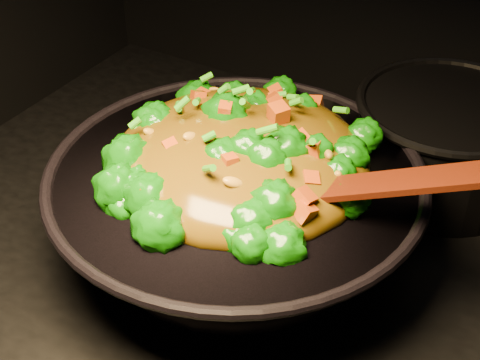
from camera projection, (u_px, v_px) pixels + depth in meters
The scene contains 4 objects.
wok at pixel (236, 215), 0.93m from camera, with size 0.46×0.46×0.13m, color black, non-canonical shape.
stir_fry at pixel (241, 127), 0.88m from camera, with size 0.32×0.32×0.11m, color #106006, non-canonical shape.
spatula at pixel (367, 186), 0.80m from camera, with size 0.28×0.04×0.01m, color #381806.
back_pot at pixel (443, 143), 1.05m from camera, with size 0.25×0.25×0.14m, color black.
Camera 1 is at (0.27, -0.58, 1.56)m, focal length 55.00 mm.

